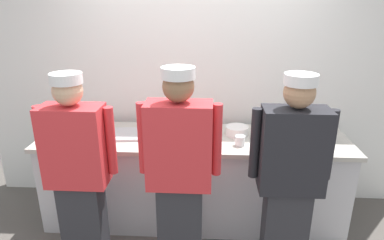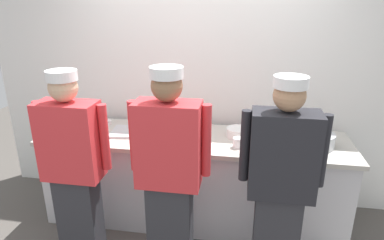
{
  "view_description": "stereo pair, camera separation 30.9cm",
  "coord_description": "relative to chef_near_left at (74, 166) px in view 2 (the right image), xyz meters",
  "views": [
    {
      "loc": [
        0.15,
        -2.51,
        2.1
      ],
      "look_at": [
        -0.02,
        0.4,
        1.05
      ],
      "focal_mm": 31.16,
      "sensor_mm": 36.0,
      "label": 1
    },
    {
      "loc": [
        0.46,
        -2.47,
        2.1
      ],
      "look_at": [
        -0.02,
        0.4,
        1.05
      ],
      "focal_mm": 31.16,
      "sensor_mm": 36.0,
      "label": 2
    }
  ],
  "objects": [
    {
      "name": "wall_back",
      "position": [
        0.84,
        1.21,
        0.46
      ],
      "size": [
        4.53,
        0.1,
        2.67
      ],
      "color": "white",
      "rests_on": "ground"
    },
    {
      "name": "prep_counter",
      "position": [
        0.84,
        0.71,
        -0.43
      ],
      "size": [
        2.89,
        0.74,
        0.89
      ],
      "color": "silver",
      "rests_on": "ground"
    },
    {
      "name": "chef_near_left",
      "position": [
        0.0,
        0.0,
        0.0
      ],
      "size": [
        0.59,
        0.24,
        1.63
      ],
      "color": "#2D2D33",
      "rests_on": "ground"
    },
    {
      "name": "chef_center",
      "position": [
        0.78,
        -0.03,
        0.03
      ],
      "size": [
        0.61,
        0.24,
        1.69
      ],
      "color": "#2D2D33",
      "rests_on": "ground"
    },
    {
      "name": "chef_far_right",
      "position": [
        1.58,
        -0.01,
        0.01
      ],
      "size": [
        0.6,
        0.24,
        1.65
      ],
      "color": "#2D2D33",
      "rests_on": "ground"
    },
    {
      "name": "plate_stack_front",
      "position": [
        1.25,
        0.78,
        0.06
      ],
      "size": [
        0.22,
        0.22,
        0.08
      ],
      "color": "white",
      "rests_on": "prep_counter"
    },
    {
      "name": "mixing_bowl_steel",
      "position": [
        1.92,
        0.68,
        0.08
      ],
      "size": [
        0.35,
        0.35,
        0.12
      ],
      "primitive_type": "cylinder",
      "color": "#B7BABF",
      "rests_on": "prep_counter"
    },
    {
      "name": "sheet_tray",
      "position": [
        0.3,
        0.71,
        0.03
      ],
      "size": [
        0.55,
        0.37,
        0.02
      ],
      "primitive_type": "cube",
      "rotation": [
        0.0,
        0.0,
        0.1
      ],
      "color": "#B7BABF",
      "rests_on": "prep_counter"
    },
    {
      "name": "squeeze_bottle_primary",
      "position": [
        0.75,
        0.89,
        0.11
      ],
      "size": [
        0.06,
        0.06,
        0.19
      ],
      "color": "orange",
      "rests_on": "prep_counter"
    },
    {
      "name": "ramekin_green_sauce",
      "position": [
        -0.11,
        0.92,
        0.04
      ],
      "size": [
        0.08,
        0.08,
        0.04
      ],
      "color": "white",
      "rests_on": "prep_counter"
    },
    {
      "name": "ramekin_yellow_sauce",
      "position": [
        0.7,
        0.52,
        0.04
      ],
      "size": [
        0.08,
        0.08,
        0.04
      ],
      "color": "white",
      "rests_on": "prep_counter"
    },
    {
      "name": "deli_cup",
      "position": [
        1.26,
        0.53,
        0.06
      ],
      "size": [
        0.09,
        0.09,
        0.09
      ],
      "primitive_type": "cylinder",
      "color": "white",
      "rests_on": "prep_counter"
    },
    {
      "name": "chefs_knife",
      "position": [
        1.55,
        0.63,
        0.02
      ],
      "size": [
        0.28,
        0.03,
        0.02
      ],
      "color": "#B7BABF",
      "rests_on": "prep_counter"
    }
  ]
}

